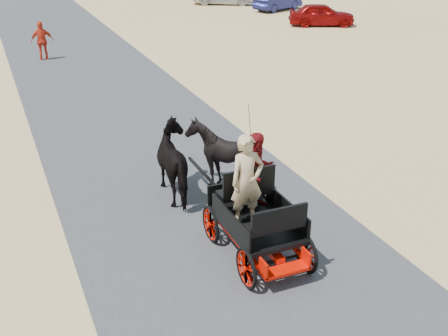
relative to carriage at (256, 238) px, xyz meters
name	(u,v)px	position (x,y,z in m)	size (l,w,h in m)	color
ground	(281,310)	(-0.38, -1.73, -0.36)	(140.00, 140.00, 0.00)	tan
road	(281,310)	(-0.38, -1.73, -0.35)	(6.00, 140.00, 0.01)	#38383A
carriage	(256,238)	(0.00, 0.00, 0.00)	(1.30, 2.40, 0.72)	black
horse_left	(179,163)	(-0.55, 3.00, 0.49)	(0.91, 2.01, 1.70)	black
horse_right	(222,155)	(0.55, 3.00, 0.49)	(1.37, 1.54, 1.70)	black
driver_man	(247,181)	(-0.20, 0.05, 1.26)	(0.66, 0.43, 1.80)	tan
passenger_woman	(258,171)	(0.30, 0.60, 1.15)	(0.77, 0.60, 1.58)	#660C0F
pedestrian	(42,41)	(-1.80, 18.23, 0.50)	(1.01, 0.42, 1.73)	red
car_a	(322,14)	(14.37, 20.42, 0.29)	(1.54, 3.83, 1.31)	maroon
car_b	(278,1)	(14.74, 26.52, 0.27)	(1.33, 3.81, 1.26)	navy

